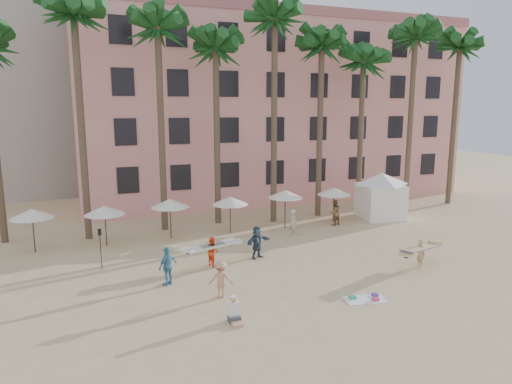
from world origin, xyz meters
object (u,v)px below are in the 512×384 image
at_px(carrier_white, 212,250).
at_px(carrier_yellow, 421,250).
at_px(pink_hotel, 266,111).
at_px(cabana, 381,191).

bearing_deg(carrier_white, carrier_yellow, -21.63).
distance_m(carrier_yellow, carrier_white, 11.12).
bearing_deg(pink_hotel, carrier_yellow, -91.21).
xyz_separation_m(carrier_yellow, carrier_white, (-10.34, 4.10, -0.04)).
distance_m(cabana, carrier_white, 16.14).
relative_size(pink_hotel, carrier_yellow, 10.67).
xyz_separation_m(pink_hotel, cabana, (4.12, -13.38, -5.93)).
bearing_deg(pink_hotel, cabana, -72.89).
relative_size(carrier_yellow, carrier_white, 1.11).
bearing_deg(cabana, carrier_white, -158.26).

